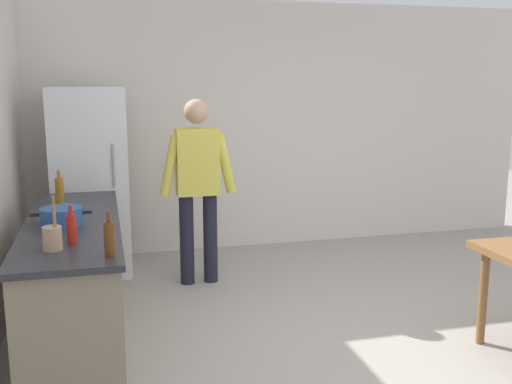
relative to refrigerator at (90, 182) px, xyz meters
The scene contains 10 objects.
ground_plane 3.19m from the refrigerator, 51.63° to the right, with size 14.00×14.00×0.00m, color #9E998E.
wall_back 2.04m from the refrigerator, 17.53° to the left, with size 6.40×0.12×2.70m, color silver.
kitchen_counter 1.66m from the refrigerator, 93.58° to the right, with size 0.64×2.20×0.90m.
refrigerator is the anchor object (origin of this frame).
person 1.10m from the refrigerator, 30.23° to the right, with size 0.70×0.22×1.70m.
cooking_pot 1.70m from the refrigerator, 95.44° to the right, with size 0.40×0.28×0.12m.
utensil_jar 2.31m from the refrigerator, 94.29° to the right, with size 0.11×0.11×0.32m.
bottle_beer_brown 2.53m from the refrigerator, 86.72° to the right, with size 0.06×0.06×0.26m.
bottle_oil_amber 1.07m from the refrigerator, 101.46° to the right, with size 0.06×0.06×0.28m.
bottle_sauce_red 2.21m from the refrigerator, 91.83° to the right, with size 0.06×0.06×0.24m.
Camera 1 is at (-1.76, -3.37, 1.87)m, focal length 41.24 mm.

